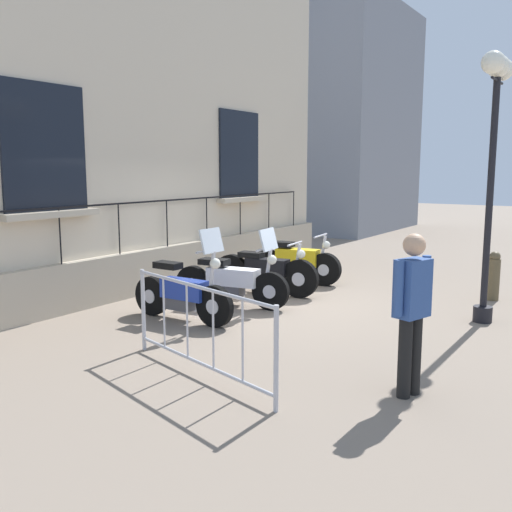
% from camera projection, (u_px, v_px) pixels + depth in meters
% --- Properties ---
extents(ground_plane, '(60.00, 60.00, 0.00)m').
position_uv_depth(ground_plane, '(267.00, 302.00, 9.90)').
color(ground_plane, gray).
extents(building_facade, '(0.82, 11.77, 7.69)m').
position_uv_depth(building_facade, '(148.00, 94.00, 10.79)').
color(building_facade, beige).
rests_on(building_facade, ground_plane).
extents(motorcycle_blue, '(1.88, 0.55, 1.46)m').
position_uv_depth(motorcycle_blue, '(183.00, 293.00, 8.63)').
color(motorcycle_blue, black).
rests_on(motorcycle_blue, ground_plane).
extents(motorcycle_white, '(2.10, 0.67, 1.35)m').
position_uv_depth(motorcycle_white, '(232.00, 281.00, 9.60)').
color(motorcycle_white, black).
rests_on(motorcycle_white, ground_plane).
extents(motorcycle_black, '(2.08, 0.63, 1.00)m').
position_uv_depth(motorcycle_black, '(265.00, 272.00, 10.50)').
color(motorcycle_black, black).
rests_on(motorcycle_black, ground_plane).
extents(motorcycle_yellow, '(1.92, 0.71, 1.02)m').
position_uv_depth(motorcycle_yellow, '(296.00, 263.00, 11.53)').
color(motorcycle_yellow, black).
rests_on(motorcycle_yellow, ground_plane).
extents(lamppost, '(0.32, 1.02, 3.91)m').
position_uv_depth(lamppost, '(494.00, 131.00, 8.22)').
color(lamppost, black).
rests_on(lamppost, ground_plane).
extents(crowd_barrier, '(2.45, 0.74, 1.05)m').
position_uv_depth(crowd_barrier, '(200.00, 327.00, 6.30)').
color(crowd_barrier, '#B7B7BF').
rests_on(crowd_barrier, ground_plane).
extents(bollard, '(0.21, 0.21, 0.87)m').
position_uv_depth(bollard, '(494.00, 276.00, 10.01)').
color(bollard, brown).
rests_on(bollard, ground_plane).
extents(pedestrian_standing, '(0.32, 0.51, 1.68)m').
position_uv_depth(pedestrian_standing, '(412.00, 306.00, 5.71)').
color(pedestrian_standing, black).
rests_on(pedestrian_standing, ground_plane).
extents(distant_building, '(3.89, 6.17, 8.16)m').
position_uv_depth(distant_building, '(345.00, 121.00, 21.47)').
color(distant_building, gray).
rests_on(distant_building, ground_plane).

